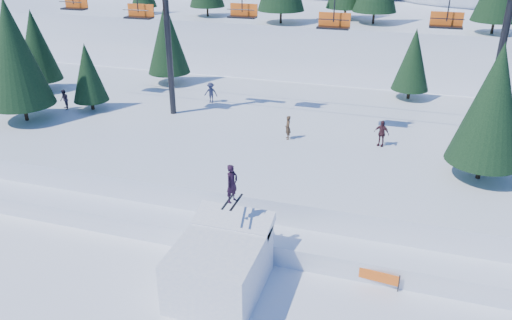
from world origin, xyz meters
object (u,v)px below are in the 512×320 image
(banner_far, at_px, (409,265))
(banner_near, at_px, (369,274))
(jump_kicker, at_px, (220,264))
(chairlift, at_px, (310,30))

(banner_far, bearing_deg, banner_near, -143.06)
(jump_kicker, height_order, chairlift, chairlift)
(jump_kicker, relative_size, banner_near, 2.02)
(jump_kicker, relative_size, banner_far, 2.01)
(banner_near, relative_size, banner_far, 1.00)
(banner_near, bearing_deg, jump_kicker, -159.60)
(chairlift, distance_m, banner_near, 16.83)
(jump_kicker, bearing_deg, banner_far, 24.41)
(chairlift, height_order, banner_near, chairlift)
(chairlift, relative_size, banner_far, 16.14)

